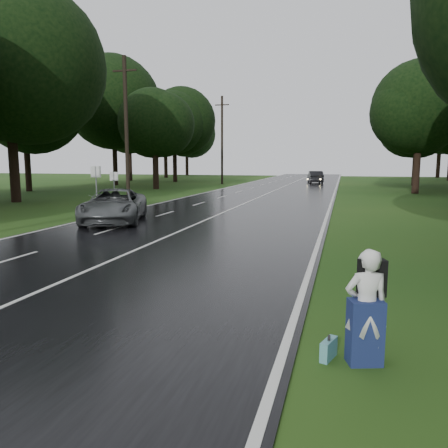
# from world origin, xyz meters

# --- Properties ---
(ground) EXTENTS (160.00, 160.00, 0.00)m
(ground) POSITION_xyz_m (0.00, 0.00, 0.00)
(ground) COLOR #264815
(ground) RESTS_ON ground
(road) EXTENTS (12.00, 140.00, 0.04)m
(road) POSITION_xyz_m (0.00, 20.00, 0.02)
(road) COLOR black
(road) RESTS_ON ground
(lane_center) EXTENTS (0.12, 140.00, 0.01)m
(lane_center) POSITION_xyz_m (0.00, 20.00, 0.04)
(lane_center) COLOR silver
(lane_center) RESTS_ON road
(grey_car) EXTENTS (4.36, 6.26, 1.59)m
(grey_car) POSITION_xyz_m (-4.08, 10.27, 0.83)
(grey_car) COLOR #525658
(grey_car) RESTS_ON road
(far_car) EXTENTS (2.48, 5.05, 1.59)m
(far_car) POSITION_xyz_m (2.92, 50.60, 0.84)
(far_car) COLOR black
(far_car) RESTS_ON road
(hitchhiker) EXTENTS (0.73, 0.69, 1.74)m
(hitchhiker) POSITION_xyz_m (7.00, -2.20, 0.81)
(hitchhiker) COLOR silver
(hitchhiker) RESTS_ON ground
(suitcase) EXTENTS (0.26, 0.45, 0.31)m
(suitcase) POSITION_xyz_m (6.48, -2.20, 0.15)
(suitcase) COLOR teal
(suitcase) RESTS_ON ground
(utility_pole_mid) EXTENTS (1.80, 0.28, 10.25)m
(utility_pole_mid) POSITION_xyz_m (-8.50, 20.27, 0.00)
(utility_pole_mid) COLOR black
(utility_pole_mid) RESTS_ON ground
(utility_pole_far) EXTENTS (1.80, 0.28, 11.00)m
(utility_pole_far) POSITION_xyz_m (-8.50, 45.83, 0.00)
(utility_pole_far) COLOR black
(utility_pole_far) RESTS_ON ground
(road_sign_a) EXTENTS (0.64, 0.10, 2.67)m
(road_sign_a) POSITION_xyz_m (-7.20, 13.89, 0.00)
(road_sign_a) COLOR white
(road_sign_a) RESTS_ON ground
(road_sign_b) EXTENTS (0.55, 0.10, 2.29)m
(road_sign_b) POSITION_xyz_m (-7.20, 15.95, 0.00)
(road_sign_b) COLOR white
(road_sign_b) RESTS_ON ground
(tree_left_d) EXTENTS (10.53, 10.53, 16.45)m
(tree_left_d) POSITION_xyz_m (-16.37, 18.09, 0.00)
(tree_left_d) COLOR black
(tree_left_d) RESTS_ON ground
(tree_left_e) EXTENTS (7.94, 7.94, 12.41)m
(tree_left_e) POSITION_xyz_m (-12.56, 34.32, 0.00)
(tree_left_e) COLOR black
(tree_left_e) RESTS_ON ground
(tree_left_f) EXTENTS (9.45, 9.45, 14.77)m
(tree_left_f) POSITION_xyz_m (-16.43, 49.60, 0.00)
(tree_left_f) COLOR black
(tree_left_f) RESTS_ON ground
(tree_right_e) EXTENTS (8.80, 8.80, 13.75)m
(tree_right_e) POSITION_xyz_m (12.93, 34.76, 0.00)
(tree_right_e) COLOR black
(tree_right_e) RESTS_ON ground
(tree_right_f) EXTENTS (8.19, 8.19, 12.80)m
(tree_right_f) POSITION_xyz_m (14.71, 48.37, 0.00)
(tree_right_f) COLOR black
(tree_right_f) RESTS_ON ground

